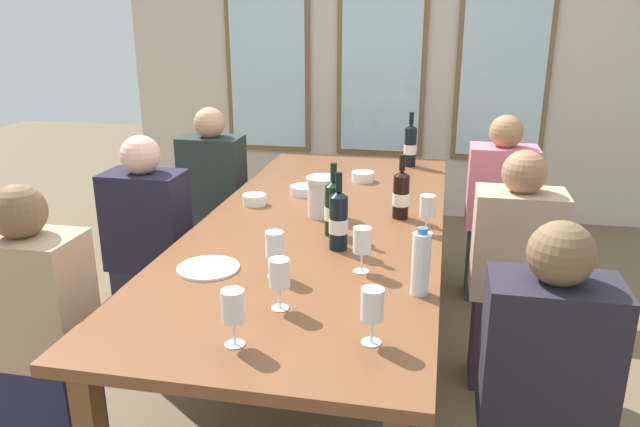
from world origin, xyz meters
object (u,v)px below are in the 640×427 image
at_px(wine_bottle_3, 410,145).
at_px(seated_person_2, 39,339).
at_px(wine_bottle_2, 333,208).
at_px(seated_person_1, 498,214).
at_px(seated_person_5, 513,279).
at_px(wine_glass_0, 372,306).
at_px(tasting_bowl_0, 363,177).
at_px(seated_person_4, 149,251).
at_px(metal_pitcher, 323,196).
at_px(white_plate_0, 208,268).
at_px(seated_person_3, 542,402).
at_px(water_bottle, 421,263).
at_px(wine_glass_4, 362,242).
at_px(wine_bottle_1, 338,220).
at_px(wine_glass_3, 275,247).
at_px(wine_glass_5, 233,309).
at_px(seated_person_0, 214,200).
at_px(wine_glass_2, 427,207).
at_px(wine_bottle_0, 401,194).
at_px(tasting_bowl_2, 304,190).
at_px(wine_glass_1, 279,276).
at_px(dining_table, 322,232).
at_px(tasting_bowl_1, 254,200).

bearing_deg(wine_bottle_3, seated_person_2, -120.43).
relative_size(wine_bottle_2, seated_person_1, 0.29).
bearing_deg(seated_person_5, wine_glass_0, -116.05).
height_order(tasting_bowl_0, seated_person_4, seated_person_4).
distance_m(metal_pitcher, seated_person_5, 0.94).
distance_m(white_plate_0, seated_person_3, 1.24).
relative_size(metal_pitcher, seated_person_4, 0.17).
height_order(water_bottle, wine_glass_4, water_bottle).
xyz_separation_m(metal_pitcher, wine_glass_4, (0.27, -0.62, 0.02)).
bearing_deg(wine_bottle_1, water_bottle, -46.20).
bearing_deg(seated_person_4, wine_bottle_2, -9.08).
bearing_deg(wine_glass_3, white_plate_0, 176.60).
distance_m(wine_bottle_3, seated_person_5, 1.32).
bearing_deg(wine_bottle_2, wine_glass_5, -96.69).
xyz_separation_m(metal_pitcher, tasting_bowl_0, (0.10, 0.66, -0.07)).
height_order(water_bottle, seated_person_0, seated_person_0).
height_order(wine_glass_2, wine_glass_5, same).
relative_size(white_plate_0, wine_glass_5, 1.35).
bearing_deg(white_plate_0, wine_bottle_1, 34.54).
distance_m(water_bottle, wine_glass_3, 0.52).
relative_size(seated_person_1, seated_person_3, 1.00).
bearing_deg(water_bottle, seated_person_2, -171.23).
height_order(wine_glass_4, seated_person_5, seated_person_5).
xyz_separation_m(tasting_bowl_0, water_bottle, (0.39, -1.42, 0.09)).
xyz_separation_m(wine_bottle_0, tasting_bowl_0, (-0.26, 0.61, -0.09)).
bearing_deg(wine_glass_5, water_bottle, 41.67).
bearing_deg(seated_person_1, white_plate_0, -126.90).
bearing_deg(seated_person_2, wine_bottle_0, 39.66).
bearing_deg(wine_glass_0, seated_person_4, 139.89).
height_order(wine_bottle_1, seated_person_4, seated_person_4).
bearing_deg(tasting_bowl_2, seated_person_2, -118.03).
bearing_deg(wine_bottle_3, wine_glass_0, -89.25).
bearing_deg(water_bottle, wine_glass_1, -155.00).
xyz_separation_m(dining_table, metal_pitcher, (-0.01, 0.07, 0.15)).
distance_m(tasting_bowl_1, seated_person_3, 1.70).
distance_m(tasting_bowl_1, wine_glass_4, 0.97).
height_order(wine_bottle_2, seated_person_4, seated_person_4).
distance_m(tasting_bowl_1, seated_person_1, 1.49).
height_order(dining_table, tasting_bowl_1, tasting_bowl_1).
distance_m(wine_bottle_0, seated_person_1, 1.03).
relative_size(wine_bottle_0, wine_bottle_3, 0.90).
distance_m(wine_glass_0, wine_glass_4, 0.52).
height_order(wine_bottle_1, wine_glass_4, wine_bottle_1).
xyz_separation_m(dining_table, wine_glass_3, (-0.04, -0.66, 0.18)).
bearing_deg(seated_person_0, seated_person_3, -46.07).
relative_size(seated_person_2, seated_person_5, 1.00).
xyz_separation_m(tasting_bowl_0, seated_person_1, (0.78, 0.21, -0.24)).
bearing_deg(seated_person_0, wine_glass_2, -35.33).
bearing_deg(tasting_bowl_0, seated_person_2, -120.65).
bearing_deg(wine_bottle_0, wine_glass_0, -89.66).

